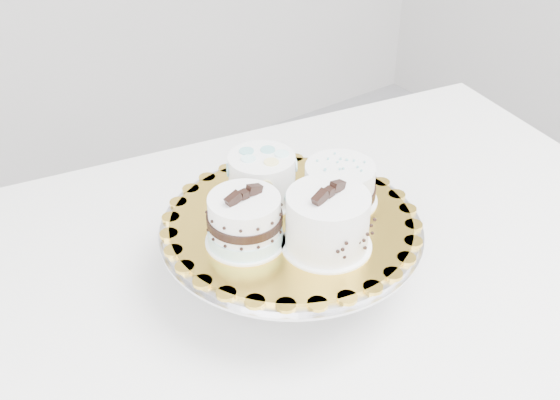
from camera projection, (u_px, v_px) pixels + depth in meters
table at (279, 321)px, 1.04m from camera, size 1.45×1.10×0.75m
cake_stand at (291, 241)px, 0.98m from camera, size 0.36×0.36×0.10m
cake_board at (291, 222)px, 0.96m from camera, size 0.41×0.41×0.00m
cake_swirl at (327, 223)px, 0.89m from camera, size 0.13×0.13×0.09m
cake_banded at (245, 222)px, 0.90m from camera, size 0.11×0.11×0.09m
cake_dots at (262, 177)px, 0.98m from camera, size 0.12×0.12×0.07m
cake_ribbon at (340, 184)px, 0.98m from camera, size 0.13×0.13×0.06m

